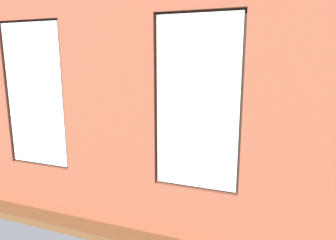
# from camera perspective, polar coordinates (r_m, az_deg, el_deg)

# --- Properties ---
(ground_plane) EXTENTS (6.91, 5.71, 0.10)m
(ground_plane) POSITION_cam_1_polar(r_m,az_deg,el_deg) (6.59, 0.88, -8.88)
(ground_plane) COLOR brown
(brick_wall_with_windows) EXTENTS (6.31, 0.30, 3.13)m
(brick_wall_with_windows) POSITION_cam_1_polar(r_m,az_deg,el_deg) (4.00, -11.03, 0.86)
(brick_wall_with_windows) COLOR #9E5138
(brick_wall_with_windows) RESTS_ON ground_plane
(white_wall_right) EXTENTS (0.10, 4.71, 3.13)m
(white_wall_right) POSITION_cam_1_polar(r_m,az_deg,el_deg) (7.67, -22.17, 5.57)
(white_wall_right) COLOR silver
(white_wall_right) RESTS_ON ground_plane
(couch_by_window) EXTENTS (1.91, 0.87, 0.80)m
(couch_by_window) POSITION_cam_1_polar(r_m,az_deg,el_deg) (4.81, -4.42, -12.01)
(couch_by_window) COLOR black
(couch_by_window) RESTS_ON ground_plane
(couch_left) EXTENTS (0.88, 1.83, 0.80)m
(couch_left) POSITION_cam_1_polar(r_m,az_deg,el_deg) (6.24, 23.21, -7.34)
(couch_left) COLOR black
(couch_left) RESTS_ON ground_plane
(coffee_table) EXTENTS (1.24, 0.89, 0.45)m
(coffee_table) POSITION_cam_1_polar(r_m,az_deg,el_deg) (6.23, 1.52, -5.76)
(coffee_table) COLOR tan
(coffee_table) RESTS_ON ground_plane
(cup_ceramic) EXTENTS (0.09, 0.09, 0.10)m
(cup_ceramic) POSITION_cam_1_polar(r_m,az_deg,el_deg) (6.19, 1.53, -4.83)
(cup_ceramic) COLOR #33567F
(cup_ceramic) RESTS_ON coffee_table
(table_plant_small) EXTENTS (0.11, 0.11, 0.19)m
(table_plant_small) POSITION_cam_1_polar(r_m,az_deg,el_deg) (6.33, 0.53, -3.98)
(table_plant_small) COLOR #9E5638
(table_plant_small) RESTS_ON coffee_table
(remote_silver) EXTENTS (0.16, 0.15, 0.02)m
(remote_silver) POSITION_cam_1_polar(r_m,az_deg,el_deg) (6.25, 4.97, -5.09)
(remote_silver) COLOR #B2B2B7
(remote_silver) RESTS_ON coffee_table
(media_console) EXTENTS (1.18, 0.42, 0.45)m
(media_console) POSITION_cam_1_polar(r_m,az_deg,el_deg) (7.42, -21.73, -5.12)
(media_console) COLOR black
(media_console) RESTS_ON ground_plane
(tv_flatscreen) EXTENTS (1.10, 0.20, 0.76)m
(tv_flatscreen) POSITION_cam_1_polar(r_m,az_deg,el_deg) (7.28, -22.06, -0.53)
(tv_flatscreen) COLOR black
(tv_flatscreen) RESTS_ON media_console
(papasan_chair) EXTENTS (1.10, 1.10, 0.69)m
(papasan_chair) POSITION_cam_1_polar(r_m,az_deg,el_deg) (7.66, 5.04, -2.14)
(papasan_chair) COLOR olive
(papasan_chair) RESTS_ON ground_plane
(potted_plant_corner_far_left) EXTENTS (0.79, 0.76, 1.17)m
(potted_plant_corner_far_left) POSITION_cam_1_polar(r_m,az_deg,el_deg) (4.30, 26.58, -13.40)
(potted_plant_corner_far_left) COLOR gray
(potted_plant_corner_far_left) RESTS_ON ground_plane
(potted_plant_between_couches) EXTENTS (1.06, 1.10, 1.35)m
(potted_plant_between_couches) POSITION_cam_1_polar(r_m,az_deg,el_deg) (4.35, 13.13, -9.37)
(potted_plant_between_couches) COLOR #9E5638
(potted_plant_between_couches) RESTS_ON ground_plane
(potted_plant_near_tv) EXTENTS (0.73, 0.85, 1.04)m
(potted_plant_near_tv) POSITION_cam_1_polar(r_m,az_deg,el_deg) (6.26, -24.54, -5.45)
(potted_plant_near_tv) COLOR beige
(potted_plant_near_tv) RESTS_ON ground_plane
(potted_plant_beside_window_right) EXTENTS (0.82, 0.79, 1.29)m
(potted_plant_beside_window_right) POSITION_cam_1_polar(r_m,az_deg,el_deg) (5.66, -23.25, -4.74)
(potted_plant_beside_window_right) COLOR #47423D
(potted_plant_beside_window_right) RESTS_ON ground_plane
(potted_plant_by_left_couch) EXTENTS (0.42, 0.42, 0.60)m
(potted_plant_by_left_couch) POSITION_cam_1_polar(r_m,az_deg,el_deg) (7.51, 19.80, -3.29)
(potted_plant_by_left_couch) COLOR beige
(potted_plant_by_left_couch) RESTS_ON ground_plane
(potted_plant_corner_near_left) EXTENTS (0.36, 0.36, 0.75)m
(potted_plant_corner_near_left) POSITION_cam_1_polar(r_m,az_deg,el_deg) (7.89, 23.87, -2.51)
(potted_plant_corner_near_left) COLOR brown
(potted_plant_corner_near_left) RESTS_ON ground_plane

